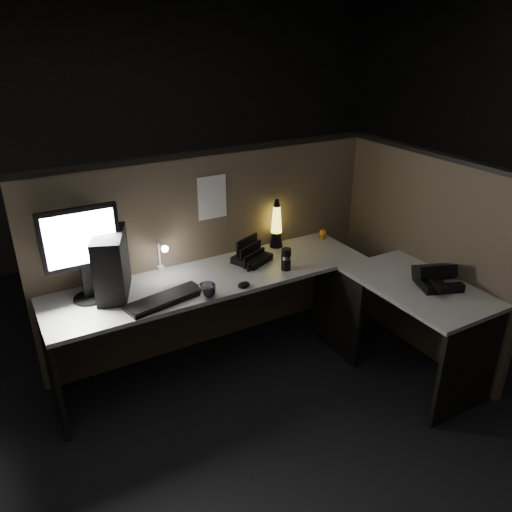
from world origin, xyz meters
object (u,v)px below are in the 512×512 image
lava_lamp (276,227)px  desk_phone (437,278)px  pc_tower (111,264)px  monitor (81,246)px  keyboard (165,299)px

lava_lamp → desk_phone: lava_lamp is taller
pc_tower → desk_phone: bearing=-5.7°
monitor → keyboard: 0.61m
pc_tower → lava_lamp: size_ratio=1.08×
pc_tower → desk_phone: (1.90, -0.96, -0.15)m
monitor → desk_phone: size_ratio=1.87×
lava_lamp → pc_tower: bearing=-174.3°
monitor → desk_phone: monitor is taller
pc_tower → keyboard: 0.41m
keyboard → desk_phone: bearing=-34.1°
desk_phone → pc_tower: bearing=174.9°
lava_lamp → desk_phone: size_ratio=1.19×
monitor → keyboard: (0.41, -0.28, -0.35)m
keyboard → monitor: bearing=134.8°
desk_phone → lava_lamp: bearing=139.7°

